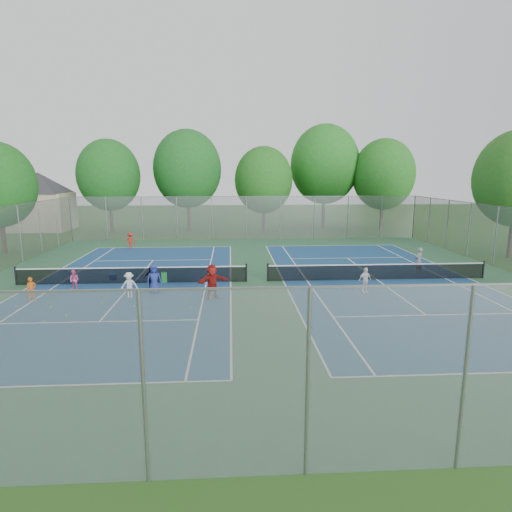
{
  "coord_description": "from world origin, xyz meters",
  "views": [
    {
      "loc": [
        -1.49,
        -23.73,
        6.12
      ],
      "look_at": [
        0.0,
        1.0,
        1.3
      ],
      "focal_mm": 30.0,
      "sensor_mm": 36.0,
      "label": 1
    }
  ],
  "objects": [
    {
      "name": "tennis_ball_4",
      "position": [
        -7.62,
        -3.89,
        0.03
      ],
      "size": [
        0.07,
        0.07,
        0.07
      ],
      "primitive_type": "sphere",
      "color": "#BBD230",
      "rests_on": "ground"
    },
    {
      "name": "tree_nr",
      "position": [
        9.0,
        24.0,
        7.04
      ],
      "size": [
        7.6,
        7.6,
        11.42
      ],
      "color": "#443326",
      "rests_on": "ground"
    },
    {
      "name": "net_right",
      "position": [
        7.0,
        0.0,
        0.46
      ],
      "size": [
        12.87,
        0.1,
        0.91
      ],
      "primitive_type": "cube",
      "color": "black",
      "rests_on": "ground"
    },
    {
      "name": "student_b",
      "position": [
        -9.81,
        -1.16,
        0.54
      ],
      "size": [
        0.61,
        0.53,
        1.07
      ],
      "primitive_type": "imported",
      "rotation": [
        0.0,
        0.0,
        -0.26
      ],
      "color": "#EA5B9B",
      "rests_on": "ground"
    },
    {
      "name": "ball_crate",
      "position": [
        -8.36,
        0.95,
        0.16
      ],
      "size": [
        0.4,
        0.4,
        0.33
      ],
      "primitive_type": "cube",
      "rotation": [
        0.0,
        0.0,
        0.05
      ],
      "color": "blue",
      "rests_on": "ground"
    },
    {
      "name": "ground",
      "position": [
        0.0,
        0.0,
        0.0
      ],
      "size": [
        120.0,
        120.0,
        0.0
      ],
      "primitive_type": "plane",
      "color": "#28541A",
      "rests_on": "ground"
    },
    {
      "name": "house",
      "position": [
        -22.0,
        24.0,
        4.21
      ],
      "size": [
        11.03,
        11.03,
        7.3
      ],
      "color": "#B7A88C",
      "rests_on": "ground"
    },
    {
      "name": "net_left",
      "position": [
        -7.0,
        0.0,
        0.46
      ],
      "size": [
        12.87,
        0.1,
        0.91
      ],
      "primitive_type": "cube",
      "color": "black",
      "rests_on": "ground"
    },
    {
      "name": "tennis_ball_3",
      "position": [
        -5.61,
        -5.62,
        0.03
      ],
      "size": [
        0.07,
        0.07,
        0.07
      ],
      "primitive_type": "sphere",
      "color": "#C8D732",
      "rests_on": "ground"
    },
    {
      "name": "student_e",
      "position": [
        -5.43,
        -2.16,
        0.76
      ],
      "size": [
        0.84,
        0.66,
        1.51
      ],
      "primitive_type": "imported",
      "rotation": [
        0.0,
        0.0,
        0.26
      ],
      "color": "navy",
      "rests_on": "ground"
    },
    {
      "name": "child_far_baseline",
      "position": [
        -9.72,
        11.51,
        0.67
      ],
      "size": [
        0.92,
        0.61,
        1.33
      ],
      "primitive_type": "imported",
      "rotation": [
        0.0,
        0.0,
        3.0
      ],
      "color": "#AA2418",
      "rests_on": "ground"
    },
    {
      "name": "tennis_ball_9",
      "position": [
        -9.29,
        -6.33,
        0.03
      ],
      "size": [
        0.07,
        0.07,
        0.07
      ],
      "primitive_type": "sphere",
      "color": "#EFF338",
      "rests_on": "ground"
    },
    {
      "name": "tennis_ball_1",
      "position": [
        -11.46,
        -4.08,
        0.03
      ],
      "size": [
        0.07,
        0.07,
        0.07
      ],
      "primitive_type": "sphere",
      "color": "gold",
      "rests_on": "ground"
    },
    {
      "name": "tennis_ball_0",
      "position": [
        -8.64,
        -5.57,
        0.03
      ],
      "size": [
        0.07,
        0.07,
        0.07
      ],
      "primitive_type": "sphere",
      "color": "#E3F238",
      "rests_on": "ground"
    },
    {
      "name": "fence_south",
      "position": [
        0.0,
        -16.0,
        2.0
      ],
      "size": [
        32.0,
        0.1,
        4.0
      ],
      "primitive_type": "cube",
      "color": "gray",
      "rests_on": "ground"
    },
    {
      "name": "tennis_ball_10",
      "position": [
        -2.51,
        -3.37,
        0.03
      ],
      "size": [
        0.07,
        0.07,
        0.07
      ],
      "primitive_type": "sphere",
      "color": "#A2C72E",
      "rests_on": "ground"
    },
    {
      "name": "tree_ne",
      "position": [
        15.0,
        22.0,
        5.97
      ],
      "size": [
        6.6,
        6.6,
        9.77
      ],
      "color": "#443326",
      "rests_on": "ground"
    },
    {
      "name": "tennis_ball_7",
      "position": [
        -9.8,
        -4.31,
        0.03
      ],
      "size": [
        0.07,
        0.07,
        0.07
      ],
      "primitive_type": "sphere",
      "color": "yellow",
      "rests_on": "ground"
    },
    {
      "name": "court_left",
      "position": [
        -7.0,
        0.0,
        0.02
      ],
      "size": [
        10.97,
        23.77,
        0.01
      ],
      "primitive_type": "cube",
      "color": "navy",
      "rests_on": "court_pad"
    },
    {
      "name": "tennis_ball_5",
      "position": [
        -6.01,
        -4.39,
        0.03
      ],
      "size": [
        0.07,
        0.07,
        0.07
      ],
      "primitive_type": "sphere",
      "color": "#E3F438",
      "rests_on": "ground"
    },
    {
      "name": "instructor",
      "position": [
        10.08,
        1.43,
        0.81
      ],
      "size": [
        0.71,
        0.66,
        1.62
      ],
      "primitive_type": "imported",
      "rotation": [
        0.0,
        0.0,
        3.75
      ],
      "color": "gray",
      "rests_on": "ground"
    },
    {
      "name": "tennis_ball_2",
      "position": [
        -3.34,
        -4.75,
        0.03
      ],
      "size": [
        0.07,
        0.07,
        0.07
      ],
      "primitive_type": "sphere",
      "color": "#CBDE33",
      "rests_on": "ground"
    },
    {
      "name": "teen_court_b",
      "position": [
        5.43,
        -2.66,
        0.67
      ],
      "size": [
        0.85,
        0.6,
        1.34
      ],
      "primitive_type": "imported",
      "rotation": [
        0.0,
        0.0,
        0.38
      ],
      "color": "white",
      "rests_on": "ground"
    },
    {
      "name": "student_f",
      "position": [
        -2.41,
        -3.28,
        0.87
      ],
      "size": [
        1.68,
        1.13,
        1.74
      ],
      "primitive_type": "imported",
      "rotation": [
        0.0,
        0.0,
        0.42
      ],
      "color": "#A01B16",
      "rests_on": "ground"
    },
    {
      "name": "tree_nl",
      "position": [
        -6.0,
        23.0,
        6.54
      ],
      "size": [
        7.2,
        7.2,
        10.69
      ],
      "color": "#443326",
      "rests_on": "ground"
    },
    {
      "name": "student_c",
      "position": [
        -6.55,
        -2.83,
        0.65
      ],
      "size": [
        0.89,
        0.58,
        1.29
      ],
      "primitive_type": "imported",
      "rotation": [
        0.0,
        0.0,
        0.12
      ],
      "color": "silver",
      "rests_on": "ground"
    },
    {
      "name": "student_d",
      "position": [
        -5.77,
        -1.32,
        0.61
      ],
      "size": [
        0.76,
        0.42,
        1.22
      ],
      "primitive_type": "imported",
      "rotation": [
        0.0,
        0.0,
        -0.17
      ],
      "color": "black",
      "rests_on": "ground"
    },
    {
      "name": "tree_nw",
      "position": [
        -14.0,
        22.0,
        5.89
      ],
      "size": [
        6.4,
        6.4,
        9.58
      ],
      "color": "#443326",
      "rests_on": "ground"
    },
    {
      "name": "tennis_ball_6",
      "position": [
        -5.83,
        -6.64,
        0.03
      ],
      "size": [
        0.07,
        0.07,
        0.07
      ],
      "primitive_type": "sphere",
      "color": "#B5D130",
      "rests_on": "ground"
    },
    {
      "name": "court_pad",
      "position": [
        0.0,
        0.0,
        0.01
      ],
      "size": [
        32.0,
        32.0,
        0.01
      ],
      "primitive_type": "cube",
      "color": "#2C5D3B",
      "rests_on": "ground"
    },
    {
      "name": "fence_north",
      "position": [
        0.0,
        16.0,
        2.0
      ],
      "size": [
        32.0,
        0.1,
        4.0
      ],
      "primitive_type": "cube",
      "color": "gray",
      "rests_on": "ground"
    },
    {
      "name": "ball_hopper",
      "position": [
        -5.27,
        0.11,
        0.31
      ],
      "size": [
        0.33,
        0.33,
        0.61
      ],
      "primitive_type": "cube",
      "rotation": [
        0.0,
        0.0,
        0.07
      ],
      "color": "#258937",
      "rests_on": "ground"
    },
    {
      "name": "tennis_ball_8",
      "position": [
        -7.7,
        -3.0,
        0.03
      ],
      "size": [
        0.07,
        0.07,
        0.07
      ],
      "primitive_type": "sphere",
      "color": "#B7CA2F",
      "rests_on": "ground"
    },
    {
      "name": "tree_nc",
      "position": [
        2.0,
        21.0,
        5.39
      ],
      "size": [
        6.0,
        6.0,
        8.85
      ],
      "color": "#443326",
      "rests_on": "ground"
    },
    {
      "name": "student_a",
      "position": [
        -11.08,
        -3.27,
        0.61
      ],
      "size": [
        0.53,
        0.46,
        1.22
      ],
      "primitive_type": "imported",
      "rotation": [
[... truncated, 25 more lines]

